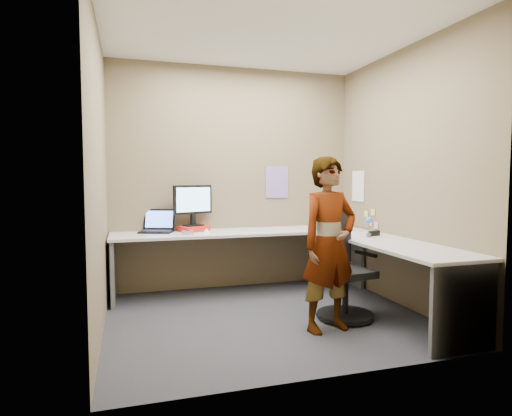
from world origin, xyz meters
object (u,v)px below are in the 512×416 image
object	(u,v)px
monitor	(193,202)
person	(329,244)
office_chair	(342,275)
desk	(295,249)

from	to	relation	value
monitor	person	bearing A→B (deg)	-81.71
office_chair	monitor	bearing A→B (deg)	123.87
desk	monitor	bearing A→B (deg)	142.85
desk	monitor	distance (m)	1.32
person	desk	bearing A→B (deg)	76.92
monitor	office_chair	bearing A→B (deg)	-69.48
person	office_chair	bearing A→B (deg)	33.47
desk	monitor	size ratio (longest dim) A/B	6.26
monitor	person	size ratio (longest dim) A/B	0.31
desk	person	xyz separation A→B (m)	(-0.02, -0.85, 0.18)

